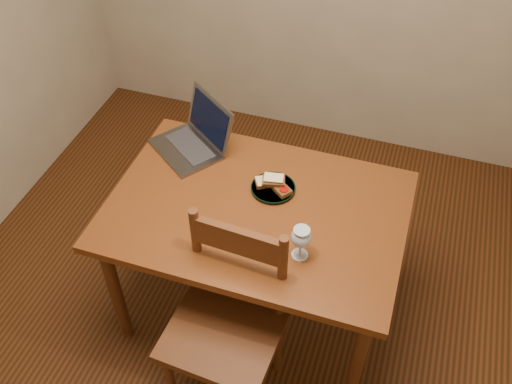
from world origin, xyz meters
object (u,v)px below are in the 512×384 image
(milk_glass, at_px, (301,243))
(table, at_px, (256,221))
(chair, at_px, (226,320))
(plate, at_px, (273,188))
(laptop, at_px, (197,135))

(milk_glass, bearing_deg, table, 141.72)
(table, height_order, chair, chair)
(table, bearing_deg, plate, 74.13)
(milk_glass, distance_m, laptop, 0.83)
(milk_glass, relative_size, laptop, 0.36)
(table, relative_size, plate, 6.40)
(table, distance_m, plate, 0.16)
(chair, xyz_separation_m, milk_glass, (0.23, 0.26, 0.29))
(milk_glass, bearing_deg, plate, 123.18)
(chair, distance_m, milk_glass, 0.45)
(plate, xyz_separation_m, milk_glass, (0.21, -0.33, 0.07))
(chair, bearing_deg, milk_glass, 51.32)
(chair, relative_size, plate, 2.42)
(table, bearing_deg, chair, -87.74)
(table, relative_size, chair, 2.65)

